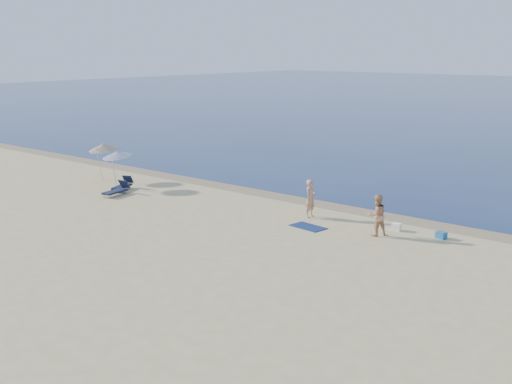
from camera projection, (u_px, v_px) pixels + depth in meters
wet_sand_strip at (307, 201)px, 34.20m from camera, size 240.00×1.60×0.00m
person_left at (311, 199)px, 30.81m from camera, size 0.46×0.68×1.85m
person_right at (377, 215)px, 27.81m from camera, size 1.06×1.12×1.83m
beach_towel at (308, 227)px, 29.30m from camera, size 1.75×1.12×0.03m
white_bag at (396, 227)px, 28.74m from camera, size 0.43×0.38×0.33m
blue_cooler at (441, 235)px, 27.53m from camera, size 0.48×0.39×0.30m
umbrella_near at (117, 154)px, 37.08m from camera, size 2.19×2.21×2.31m
umbrella_far at (103, 147)px, 39.21m from camera, size 1.85×1.88×2.44m
lounger_left at (123, 185)px, 36.89m from camera, size 1.17×1.78×0.75m
lounger_right at (116, 190)px, 35.59m from camera, size 0.86×1.81×0.77m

